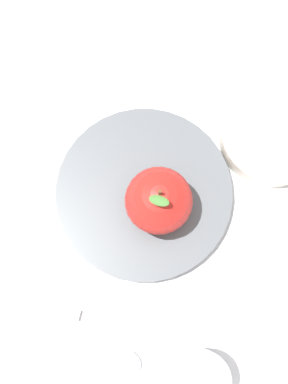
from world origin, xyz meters
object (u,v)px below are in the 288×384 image
at_px(side_bowl, 272,134).
at_px(spoon, 107,358).
at_px(dinner_plate, 144,194).
at_px(apple, 159,201).
at_px(knife, 87,318).
at_px(linen_napkin, 149,56).
at_px(cup, 200,378).

relative_size(side_bowl, spoon, 0.80).
relative_size(dinner_plate, apple, 2.39).
relative_size(dinner_plate, knife, 1.18).
bearing_deg(dinner_plate, spoon, -7.18).
relative_size(apple, side_bowl, 0.70).
bearing_deg(knife, side_bowl, 139.73).
xyz_separation_m(knife, spoon, (0.05, 0.03, 0.00)).
xyz_separation_m(apple, side_bowl, (-0.11, 0.14, -0.04)).
relative_size(dinner_plate, spoon, 1.34).
distance_m(side_bowl, linen_napkin, 0.20).
relative_size(side_bowl, linen_napkin, 0.86).
distance_m(dinner_plate, linen_napkin, 0.20).
xyz_separation_m(dinner_plate, spoon, (0.21, -0.03, -0.01)).
bearing_deg(cup, side_bowl, 166.53).
height_order(side_bowl, cup, cup).
xyz_separation_m(apple, cup, (0.20, 0.07, -0.03)).
xyz_separation_m(dinner_plate, side_bowl, (-0.09, 0.16, 0.01)).
relative_size(knife, spoon, 1.14).
bearing_deg(cup, spoon, -95.46).
height_order(side_bowl, knife, side_bowl).
distance_m(cup, spoon, 0.12).
height_order(knife, spoon, spoon).
distance_m(spoon, linen_napkin, 0.41).
height_order(apple, linen_napkin, apple).
xyz_separation_m(apple, linen_napkin, (-0.22, -0.03, -0.06)).
height_order(dinner_plate, linen_napkin, dinner_plate).
bearing_deg(side_bowl, linen_napkin, -121.39).
distance_m(side_bowl, spoon, 0.36).
height_order(spoon, linen_napkin, spoon).
distance_m(dinner_plate, knife, 0.17).
distance_m(side_bowl, cup, 0.32).
bearing_deg(apple, spoon, -13.44).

